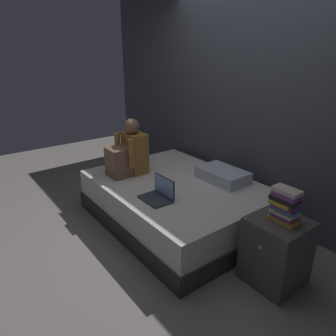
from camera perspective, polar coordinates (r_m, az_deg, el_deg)
The scene contains 8 objects.
ground_plane at distance 3.42m, azimuth -0.45°, elevation -12.27°, with size 8.00×8.00×0.00m, color gray.
wall_back at distance 3.74m, azimuth 14.80°, elevation 12.24°, with size 5.60×0.10×2.70m, color #424751.
bed at distance 3.60m, azimuth 1.49°, elevation -6.13°, with size 2.00×1.50×0.48m.
nightstand at distance 2.84m, azimuth 19.13°, elevation -14.16°, with size 0.44×0.46×0.59m.
person_sitting at distance 3.68m, azimuth -7.24°, elevation 2.67°, with size 0.39×0.44×0.66m.
laptop at distance 3.09m, azimuth -1.68°, elevation -4.75°, with size 0.32×0.23×0.22m.
pillow at distance 3.57m, azimuth 9.94°, elevation -1.26°, with size 0.56×0.36×0.13m, color silver.
book_stack at distance 2.63m, azimuth 20.64°, elevation -6.38°, with size 0.23×0.17×0.28m.
Camera 1 is at (2.30, -1.70, 1.88)m, focal length 33.31 mm.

